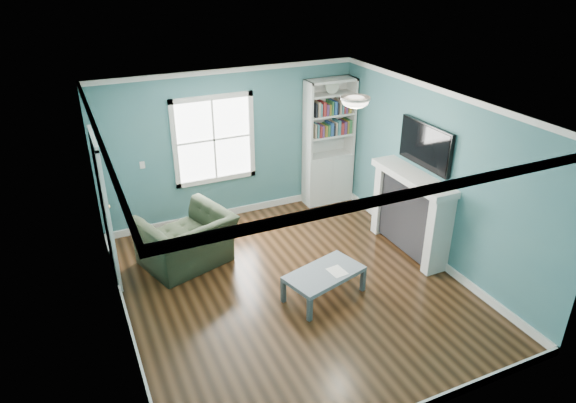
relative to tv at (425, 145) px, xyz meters
name	(u,v)px	position (x,y,z in m)	size (l,w,h in m)	color
floor	(294,288)	(-2.20, -0.20, -1.72)	(5.00, 5.00, 0.00)	black
room_walls	(294,185)	(-2.20, -0.20, -0.14)	(5.00, 5.00, 5.00)	#396F7A
trim	(294,210)	(-2.20, -0.20, -0.49)	(4.50, 5.00, 2.60)	white
window	(214,140)	(-2.50, 2.29, -0.27)	(1.40, 0.06, 1.50)	white
bookshelf	(328,155)	(-0.43, 2.10, -0.80)	(0.90, 0.35, 2.31)	silver
fireplace	(411,214)	(-0.12, 0.00, -1.09)	(0.44, 1.58, 1.30)	black
tv	(425,145)	(0.00, 0.00, 0.00)	(0.06, 1.10, 0.65)	black
door	(105,209)	(-4.42, 1.20, -0.65)	(0.12, 0.98, 2.17)	silver
ceiling_fixture	(355,101)	(-1.30, -0.10, 0.82)	(0.38, 0.38, 0.15)	white
light_switch	(142,165)	(-3.70, 2.28, -0.52)	(0.08, 0.01, 0.12)	white
recliner	(185,232)	(-3.38, 1.04, -1.18)	(1.24, 0.80, 1.08)	black
coffee_table	(324,275)	(-1.90, -0.53, -1.39)	(1.18, 0.85, 0.39)	#444D52
paper_sheet	(337,271)	(-1.74, -0.59, -1.34)	(0.20, 0.26, 0.00)	white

